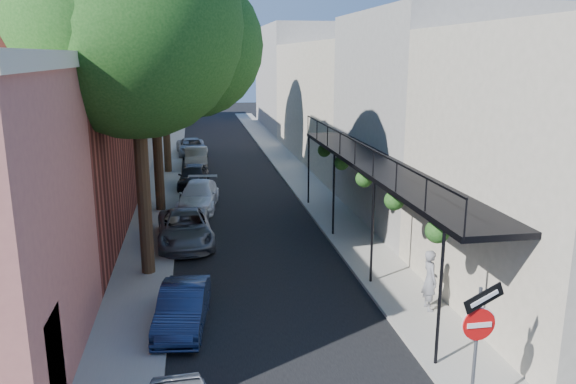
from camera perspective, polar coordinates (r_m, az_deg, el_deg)
name	(u,v)px	position (r m, az deg, el deg)	size (l,w,h in m)	color
road_surface	(226,162)	(38.89, -6.27, 3.01)	(6.00, 64.00, 0.01)	black
sidewalk_left	(167,163)	(38.87, -12.18, 2.86)	(2.00, 64.00, 0.12)	gray
sidewalk_right	(284,160)	(39.30, -0.44, 3.28)	(2.00, 64.00, 0.12)	gray
buildings_left	(75,92)	(37.69, -20.81, 9.43)	(10.10, 59.10, 12.00)	#BF6E61
buildings_right	(356,97)	(39.35, 6.97, 9.61)	(9.80, 55.00, 10.00)	beige
sign_post	(478,330)	(11.74, 18.78, -13.10)	(0.89, 0.17, 2.99)	#595B60
oak_near	(149,32)	(18.48, -13.95, 15.48)	(7.48, 6.80, 11.42)	#372716
oak_mid	(162,58)	(26.43, -12.71, 13.12)	(6.60, 6.00, 10.20)	#372716
oak_far	(169,37)	(35.47, -11.97, 15.18)	(7.70, 7.00, 11.90)	#372716
parked_car_b	(183,307)	(15.71, -10.64, -11.44)	(1.20, 3.45, 1.14)	#162345
parked_car_c	(185,228)	(22.25, -10.39, -3.65)	(2.08, 4.51, 1.25)	slate
parked_car_d	(199,196)	(27.30, -9.07, -0.36)	(1.75, 4.31, 1.25)	white
parked_car_e	(194,176)	(31.57, -9.58, 1.61)	(1.56, 3.88, 1.32)	black
parked_car_f	(196,158)	(37.06, -9.31, 3.42)	(1.42, 4.06, 1.34)	gray
parked_car_g	(192,147)	(41.92, -9.74, 4.52)	(2.05, 4.45, 1.24)	#8C939D
pedestrian	(430,280)	(16.55, 14.22, -8.66)	(0.65, 0.42, 1.77)	slate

